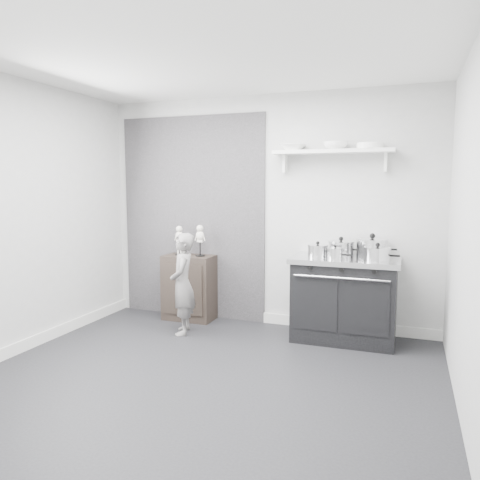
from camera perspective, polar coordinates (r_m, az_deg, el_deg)
ground at (r=4.20m, az=-4.48°, el=-16.59°), size 4.00×4.00×0.00m
room_shell at (r=4.03m, az=-4.98°, el=6.38°), size 4.02×3.62×2.71m
wall_shelf at (r=5.26m, az=11.25°, el=10.41°), size 1.30×0.26×0.24m
stove at (r=5.16m, az=12.62°, el=-6.96°), size 1.12×0.70×0.90m
side_cabinet at (r=5.84m, az=-6.18°, el=-5.76°), size 0.62×0.36×0.80m
child at (r=5.26m, az=-7.00°, el=-5.32°), size 0.40×0.48×1.13m
pot_front_left at (r=5.05m, az=9.46°, el=-1.30°), size 0.31×0.22×0.17m
pot_back_left at (r=5.19m, az=12.20°, el=-0.98°), size 0.37×0.28×0.21m
pot_back_right at (r=5.17m, az=15.80°, el=-0.90°), size 0.42×0.34×0.25m
pot_front_right at (r=4.89m, az=16.41°, el=-1.66°), size 0.35×0.26×0.19m
pot_front_center at (r=4.92m, az=11.52°, el=-1.62°), size 0.25×0.16×0.15m
skeleton_full at (r=5.80m, az=-7.41°, el=0.21°), size 0.12×0.07×0.41m
skeleton_torso at (r=5.67m, az=-4.90°, el=0.22°), size 0.12×0.08×0.44m
bowl_large at (r=5.34m, az=6.44°, el=11.14°), size 0.28×0.28×0.07m
bowl_small at (r=5.25m, az=11.56°, el=11.20°), size 0.26×0.26×0.08m
plate_stack at (r=5.21m, az=15.57°, el=11.00°), size 0.28×0.28×0.06m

